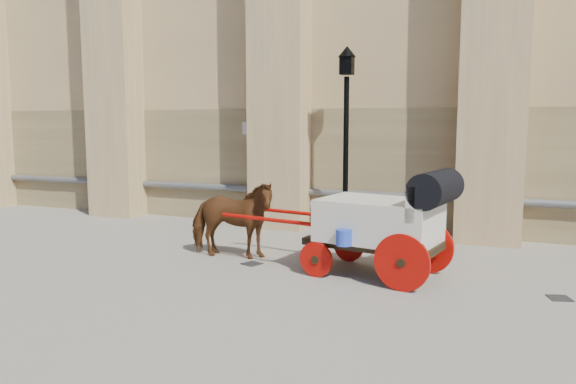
% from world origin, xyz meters
% --- Properties ---
extents(ground, '(90.00, 90.00, 0.00)m').
position_xyz_m(ground, '(0.00, 0.00, 0.00)').
color(ground, slate).
rests_on(ground, ground).
extents(horse, '(1.92, 1.03, 1.55)m').
position_xyz_m(horse, '(-0.67, 0.25, 0.78)').
color(horse, brown).
rests_on(horse, ground).
extents(carriage, '(4.47, 1.93, 1.90)m').
position_xyz_m(carriage, '(2.45, 0.01, 1.02)').
color(carriage, black).
rests_on(carriage, ground).
extents(street_lamp, '(0.41, 0.41, 4.39)m').
position_xyz_m(street_lamp, '(0.83, 3.18, 2.35)').
color(street_lamp, black).
rests_on(street_lamp, ground).
extents(drain_grate_near, '(0.42, 0.42, 0.01)m').
position_xyz_m(drain_grate_near, '(-0.09, -0.05, 0.01)').
color(drain_grate_near, black).
rests_on(drain_grate_near, ground).
extents(drain_grate_far, '(0.40, 0.40, 0.01)m').
position_xyz_m(drain_grate_far, '(5.18, -0.21, 0.01)').
color(drain_grate_far, black).
rests_on(drain_grate_far, ground).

